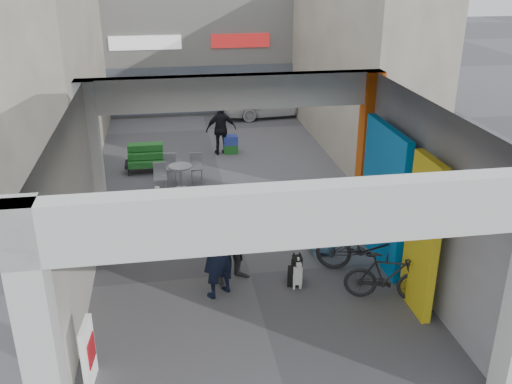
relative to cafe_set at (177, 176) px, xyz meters
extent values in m
plane|color=#55555A|center=(1.24, -4.84, -0.28)|extent=(90.00, 90.00, 0.00)
cube|color=silver|center=(-1.76, -8.84, 1.47)|extent=(0.40, 0.40, 3.50)
cube|color=silver|center=(-1.76, -2.84, 1.47)|extent=(0.40, 0.40, 3.50)
cube|color=#D9510C|center=(4.24, -2.84, 1.47)|extent=(0.40, 0.40, 3.50)
plane|color=beige|center=(-1.76, -5.84, 1.47)|extent=(0.00, 6.40, 6.40)
plane|color=#9B9CA0|center=(4.24, -5.84, 1.47)|extent=(0.00, 6.40, 6.40)
cube|color=#0C75CA|center=(3.94, -4.64, 1.12)|extent=(0.15, 2.00, 2.80)
cube|color=gold|center=(3.94, -6.44, 1.12)|extent=(0.15, 1.00, 2.80)
plane|color=#B8B7B3|center=(1.24, -5.84, 3.22)|extent=(6.40, 6.40, 0.00)
cube|color=silver|center=(1.24, -2.79, 2.87)|extent=(6.40, 0.30, 0.70)
cube|color=silver|center=(1.24, -8.89, 2.87)|extent=(6.40, 0.30, 0.70)
cube|color=white|center=(1.24, -2.62, 2.82)|extent=(4.20, 0.05, 0.55)
cube|color=silver|center=(1.24, 9.16, 3.72)|extent=(18.00, 4.00, 8.00)
cube|color=#515966|center=(1.24, 7.11, 0.72)|extent=(16.20, 0.06, 1.80)
cube|color=white|center=(-0.76, 7.12, 2.52)|extent=(2.60, 0.06, 0.50)
cube|color=red|center=(2.74, 7.12, 2.52)|extent=(2.20, 0.06, 0.50)
cube|color=#BFB69E|center=(-3.26, 2.66, 2.22)|extent=(2.00, 9.00, 5.00)
cube|color=#BFB69E|center=(5.74, 2.66, 2.22)|extent=(2.00, 9.00, 5.00)
cylinder|color=gray|center=(-0.49, -2.24, 0.16)|extent=(0.09, 0.09, 0.88)
cylinder|color=gray|center=(1.23, -2.56, 0.13)|extent=(0.09, 0.09, 0.82)
cylinder|color=gray|center=(2.74, -2.38, 0.14)|extent=(0.09, 0.09, 0.84)
cube|color=white|center=(-1.51, -7.48, 0.22)|extent=(0.13, 0.56, 1.00)
cube|color=red|center=(-1.47, -7.48, 0.27)|extent=(0.08, 0.39, 0.40)
cube|color=white|center=(-1.51, -3.24, 0.22)|extent=(0.22, 0.55, 1.00)
cube|color=red|center=(-1.47, -3.24, 0.27)|extent=(0.14, 0.38, 0.40)
cylinder|color=#A2A3A7|center=(0.10, -0.25, 0.04)|extent=(0.05, 0.05, 0.64)
cylinder|color=#A2A3A7|center=(0.10, -0.25, -0.27)|extent=(0.39, 0.39, 0.02)
cylinder|color=#A2A3A7|center=(0.10, -0.25, 0.36)|extent=(0.62, 0.62, 0.04)
cube|color=#A2A3A7|center=(-0.43, -0.43, -0.08)|extent=(0.34, 0.34, 0.40)
cube|color=#A2A3A7|center=(-0.43, -0.27, 0.31)|extent=(0.34, 0.04, 0.40)
cube|color=#A2A3A7|center=(0.55, 0.19, -0.08)|extent=(0.34, 0.34, 0.40)
cube|color=#A2A3A7|center=(0.55, 0.35, 0.31)|extent=(0.34, 0.04, 0.40)
cube|color=#A2A3A7|center=(-0.16, 0.28, -0.08)|extent=(0.34, 0.34, 0.40)
cube|color=#A2A3A7|center=(-0.16, 0.44, 0.31)|extent=(0.34, 0.04, 0.40)
cube|color=black|center=(-0.82, 1.24, -0.13)|extent=(1.20, 0.60, 0.30)
cube|color=#1A5D22|center=(-0.82, 1.09, 0.02)|extent=(1.00, 0.35, 0.18)
cube|color=#1A5D22|center=(-0.82, 1.24, 0.22)|extent=(1.00, 0.35, 0.18)
cube|color=#1A5D22|center=(-0.82, 1.39, 0.42)|extent=(1.00, 0.35, 0.18)
cube|color=#1A5D22|center=(1.76, 2.52, -0.14)|extent=(0.46, 0.37, 0.28)
cube|color=#293B97|center=(1.76, 2.52, 0.14)|extent=(0.46, 0.37, 0.28)
cube|color=black|center=(2.04, -5.29, -0.15)|extent=(0.27, 0.36, 0.27)
cube|color=black|center=(2.04, -5.44, 0.05)|extent=(0.21, 0.18, 0.40)
cube|color=silver|center=(2.04, -5.54, 0.01)|extent=(0.17, 0.03, 0.38)
cylinder|color=silver|center=(1.97, -5.52, -0.13)|extent=(0.05, 0.05, 0.31)
cylinder|color=silver|center=(2.10, -5.52, -0.13)|extent=(0.05, 0.05, 0.31)
sphere|color=black|center=(2.04, -5.46, 0.30)|extent=(0.21, 0.21, 0.21)
cube|color=silver|center=(2.04, -5.57, 0.28)|extent=(0.09, 0.13, 0.07)
cone|color=black|center=(1.98, -5.42, 0.40)|extent=(0.08, 0.08, 0.09)
cone|color=black|center=(2.09, -5.42, 0.40)|extent=(0.08, 0.08, 0.09)
imported|color=black|center=(0.57, -5.46, 0.64)|extent=(0.81, 0.75, 1.85)
imported|color=#434446|center=(0.98, -5.01, 0.57)|extent=(1.00, 0.90, 1.71)
imported|color=#5C93B4|center=(2.88, -4.21, 0.55)|extent=(0.86, 0.61, 1.66)
imported|color=black|center=(1.47, 2.45, 0.52)|extent=(0.98, 0.49, 1.60)
imported|color=black|center=(3.54, -5.15, 0.26)|extent=(2.20, 1.45, 1.09)
imported|color=black|center=(3.54, -6.10, 0.18)|extent=(1.60, 0.90, 0.92)
imported|color=silver|center=(3.78, 6.65, 0.33)|extent=(3.70, 1.78, 1.22)
camera|label=1|loc=(-0.20, -14.41, 5.52)|focal=40.00mm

